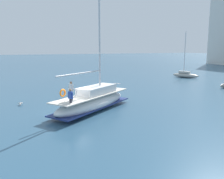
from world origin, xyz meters
TOP-DOWN VIEW (x-y plane):
  - ground_plane at (0.00, 0.00)m, footprint 400.00×400.00m
  - main_sailboat at (-0.18, 1.83)m, footprint 7.09×9.43m
  - moored_cutter_left at (-14.84, 27.06)m, footprint 5.29×3.18m
  - seagull at (-5.22, -4.04)m, footprint 0.93×0.48m

SIDE VIEW (x-z plane):
  - ground_plane at x=0.00m, z-range 0.00..0.00m
  - seagull at x=-5.22m, z-range 0.11..0.28m
  - moored_cutter_left at x=-14.84m, z-range -3.82..5.00m
  - main_sailboat at x=-0.18m, z-range -5.61..7.43m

